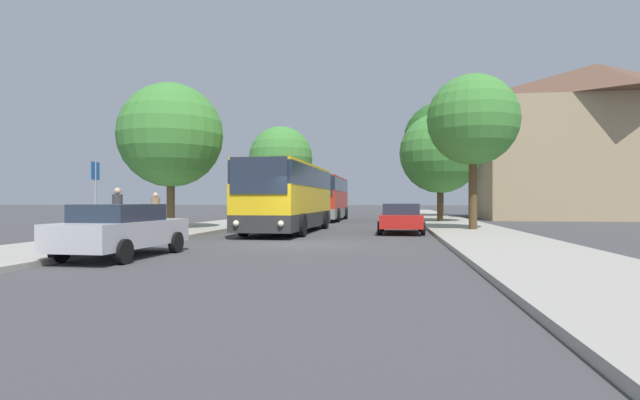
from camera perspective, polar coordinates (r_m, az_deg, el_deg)
ground_plane at (r=17.79m, az=-2.08°, el=-5.06°), size 300.00×300.00×0.00m
sidewalk_left at (r=20.23m, az=-22.05°, el=-4.24°), size 4.00×120.00×0.15m
sidewalk_right at (r=17.93m, az=20.59°, el=-4.78°), size 4.00×120.00×0.15m
building_right_background at (r=48.41m, az=29.12°, el=5.89°), size 19.34×11.82×13.13m
bus_front at (r=24.50m, az=-3.57°, el=0.41°), size 3.06×10.59×3.27m
bus_middle at (r=38.67m, az=0.66°, el=0.27°), size 2.84×10.31×3.33m
parked_car_left_curb at (r=14.60m, az=-21.69°, el=-3.14°), size 2.08×4.50×1.45m
parked_car_right_near at (r=23.98m, az=9.25°, el=-2.00°), size 2.16×4.53×1.40m
bus_stop_sign at (r=18.24m, az=-24.30°, el=0.86°), size 0.08×0.45×2.74m
pedestrian_waiting_near at (r=21.87m, az=-18.28°, el=-1.43°), size 0.36×0.36×1.74m
pedestrian_waiting_far at (r=19.49m, az=-22.15°, el=-1.38°), size 0.36×0.36×1.87m
tree_left_near at (r=26.34m, az=-16.69°, el=7.09°), size 5.21×5.21×7.30m
tree_left_far at (r=46.89m, az=-4.50°, el=4.78°), size 5.94×5.94×8.33m
tree_right_near at (r=47.04m, az=13.70°, el=6.77°), size 6.78×6.78×10.39m
tree_right_mid at (r=34.96m, az=13.56°, el=5.24°), size 5.47×5.47×7.37m
tree_right_far at (r=25.77m, az=17.07°, el=8.71°), size 4.44×4.44×7.57m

